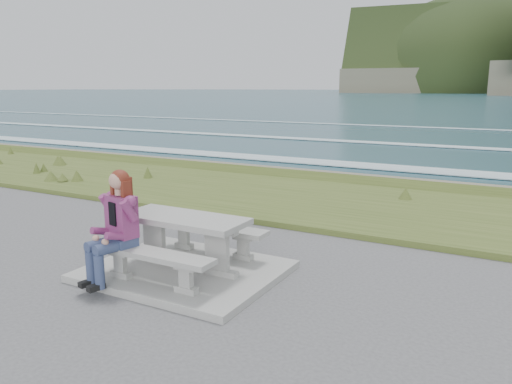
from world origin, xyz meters
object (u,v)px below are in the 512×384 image
bench_landward (151,259)px  picnic_table (184,228)px  seated_woman (112,241)px  bench_seaward (212,231)px

bench_landward → picnic_table: bearing=90.0°
bench_landward → seated_woman: 0.58m
bench_landward → bench_seaward: bearing=90.0°
bench_landward → bench_seaward: same height
bench_seaward → seated_woman: 1.64m
picnic_table → bench_landward: (0.00, -0.70, -0.23)m
picnic_table → seated_woman: seated_woman is taller
bench_landward → seated_woman: bearing=-165.6°
bench_landward → bench_seaward: 1.40m
bench_landward → bench_seaward: (0.00, 1.40, 0.00)m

